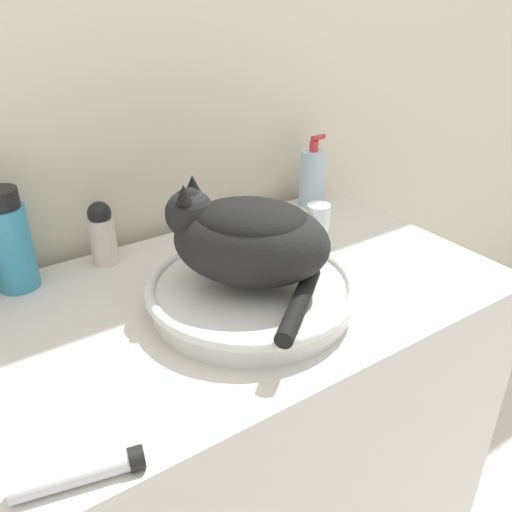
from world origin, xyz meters
name	(u,v)px	position (x,y,z in m)	size (l,w,h in m)	color
wall_back	(138,49)	(0.00, 0.63, 1.20)	(8.00, 0.05, 2.40)	beige
vanity_counter	(238,450)	(0.00, 0.29, 0.41)	(0.99, 0.58, 0.82)	beige
sink_basin	(252,291)	(0.00, 0.24, 0.85)	(0.37, 0.37, 0.05)	silver
cat	(248,236)	(0.00, 0.24, 0.95)	(0.31, 0.35, 0.17)	black
faucet	(315,228)	(0.20, 0.31, 0.88)	(0.13, 0.07, 0.14)	silver
soap_pump_bottle	(312,177)	(0.38, 0.53, 0.89)	(0.06, 0.06, 0.17)	silver
mouthwash_bottle	(10,242)	(-0.32, 0.53, 0.91)	(0.07, 0.07, 0.19)	teal
deodorant_stick	(102,233)	(-0.15, 0.53, 0.88)	(0.05, 0.05, 0.13)	silver
cream_tube	(81,474)	(-0.37, 0.04, 0.83)	(0.15, 0.06, 0.03)	silver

